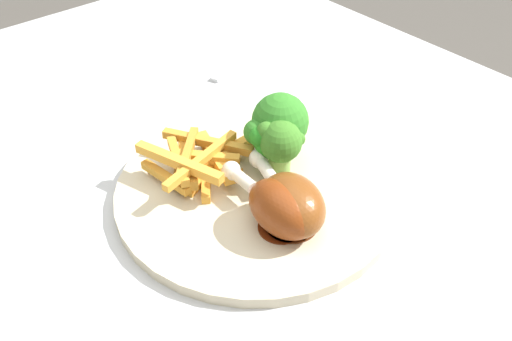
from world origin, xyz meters
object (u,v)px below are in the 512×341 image
at_px(dining_table, 253,246).
at_px(carrot_fries_pile, 200,161).
at_px(broccoli_floret_front, 280,142).
at_px(broccoli_floret_middle, 278,122).
at_px(fork, 251,51).
at_px(broccoli_floret_back, 272,137).
at_px(dinner_plate, 256,191).
at_px(chicken_drumstick_near, 278,207).
at_px(chicken_drumstick_far, 290,203).

xyz_separation_m(dining_table, carrot_fries_pile, (-0.02, -0.05, 0.15)).
bearing_deg(broccoli_floret_front, broccoli_floret_middle, 142.26).
bearing_deg(fork, broccoli_floret_front, -143.51).
bearing_deg(dining_table, broccoli_floret_back, 24.81).
bearing_deg(carrot_fries_pile, fork, 129.53).
bearing_deg(dinner_plate, broccoli_floret_middle, 114.80).
xyz_separation_m(broccoli_floret_front, chicken_drumstick_near, (0.05, -0.05, -0.02)).
relative_size(carrot_fries_pile, fork, 0.65).
distance_m(broccoli_floret_front, chicken_drumstick_near, 0.08).
xyz_separation_m(dinner_plate, carrot_fries_pile, (-0.05, -0.03, 0.02)).
bearing_deg(broccoli_floret_back, dinner_plate, -69.53).
relative_size(dinner_plate, carrot_fries_pile, 2.27).
bearing_deg(broccoli_floret_front, dining_table, -165.99).
distance_m(broccoli_floret_front, broccoli_floret_back, 0.01).
height_order(broccoli_floret_front, broccoli_floret_middle, broccoli_floret_middle).
height_order(dining_table, chicken_drumstick_near, chicken_drumstick_near).
height_order(chicken_drumstick_far, fork, chicken_drumstick_far).
bearing_deg(dining_table, broccoli_floret_front, 14.01).
bearing_deg(chicken_drumstick_far, broccoli_floret_middle, 144.58).
distance_m(dinner_plate, broccoli_floret_front, 0.06).
height_order(broccoli_floret_middle, carrot_fries_pile, broccoli_floret_middle).
xyz_separation_m(broccoli_floret_front, chicken_drumstick_far, (0.06, -0.04, -0.02)).
height_order(dining_table, broccoli_floret_front, broccoli_floret_front).
bearing_deg(broccoli_floret_middle, chicken_drumstick_far, -35.42).
bearing_deg(broccoli_floret_back, fork, 144.27).
distance_m(broccoli_floret_front, fork, 0.29).
distance_m(dining_table, carrot_fries_pile, 0.16).
xyz_separation_m(broccoli_floret_middle, fork, (-0.21, 0.14, -0.05)).
distance_m(chicken_drumstick_far, fork, 0.36).
distance_m(broccoli_floret_middle, chicken_drumstick_far, 0.10).
relative_size(dining_table, dinner_plate, 3.62).
relative_size(carrot_fries_pile, chicken_drumstick_far, 0.98).
distance_m(dinner_plate, broccoli_floret_back, 0.06).
distance_m(carrot_fries_pile, chicken_drumstick_far, 0.11).
relative_size(broccoli_floret_middle, carrot_fries_pile, 0.60).
bearing_deg(broccoli_floret_back, chicken_drumstick_near, -38.05).
relative_size(dinner_plate, chicken_drumstick_far, 2.23).
distance_m(carrot_fries_pile, chicken_drumstick_near, 0.11).
bearing_deg(carrot_fries_pile, dinner_plate, 31.17).
bearing_deg(chicken_drumstick_far, broccoli_floret_front, 145.53).
height_order(dinner_plate, broccoli_floret_middle, broccoli_floret_middle).
relative_size(dinner_plate, broccoli_floret_back, 4.71).
distance_m(dining_table, broccoli_floret_middle, 0.17).
height_order(broccoli_floret_back, fork, broccoli_floret_back).
relative_size(broccoli_floret_middle, fork, 0.39).
bearing_deg(chicken_drumstick_near, dinner_plate, 159.28).
bearing_deg(broccoli_floret_front, carrot_fries_pile, -130.31).
height_order(dinner_plate, carrot_fries_pile, carrot_fries_pile).
bearing_deg(broccoli_floret_middle, fork, 145.88).
relative_size(dining_table, broccoli_floret_middle, 13.62).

